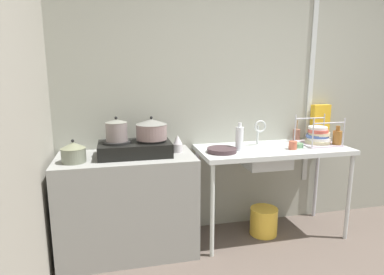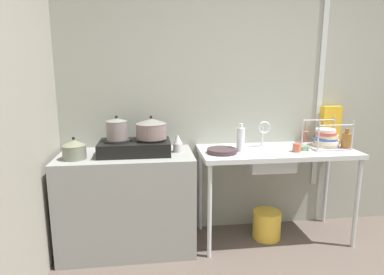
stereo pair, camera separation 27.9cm
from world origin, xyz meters
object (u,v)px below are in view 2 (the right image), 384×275
Objects in this scene: pot_beside_stove at (74,149)px; bottle_by_rack at (346,141)px; pot_on_left_burner at (117,129)px; pot_on_right_burner at (151,128)px; sink_basin at (270,160)px; cup_by_rack at (297,148)px; stove at (135,147)px; bucket_on_floor at (267,225)px; small_bowl_on_drainboard at (301,148)px; utensil_jar at (305,137)px; cereal_box at (330,124)px; dish_rack at (326,139)px; bottle_by_sink at (241,139)px; faucet at (264,130)px; percolator at (178,144)px; frying_pan at (222,151)px.

bottle_by_rack is (2.32, 0.04, -0.00)m from pot_beside_stove.
pot_on_left_burner reaches higher than pot_on_right_burner.
cup_by_rack is (0.20, -0.09, 0.12)m from sink_basin.
stove is 1.42m from bucket_on_floor.
utensil_jar is at bearing 59.79° from small_bowl_on_drainboard.
cereal_box is (2.01, 0.24, -0.04)m from pot_on_left_burner.
pot_on_left_burner reaches higher than sink_basin.
dish_rack is 0.95m from bucket_on_floor.
utensil_jar reaches higher than bottle_by_rack.
small_bowl_on_drainboard is 0.32m from utensil_jar.
pot_beside_stove is at bearing -179.07° from bottle_by_rack.
utensil_jar is at bearing 20.64° from bottle_by_sink.
dish_rack is 0.82m from bottle_by_sink.
faucet is at bearing 97.50° from sink_basin.
bottle_by_sink reaches higher than bucket_on_floor.
percolator is 0.58× the size of bucket_on_floor.
faucet reaches higher than bucket_on_floor.
pot_on_right_burner is 1.72m from bottle_by_rack.
frying_pan is 0.73m from small_bowl_on_drainboard.
sink_basin is 1.56× the size of frying_pan.
stove is 1.72m from dish_rack.
percolator is at bearing 176.55° from bottle_by_rack.
percolator is at bearing -175.64° from cereal_box.
pot_beside_stove is at bearing -179.98° from cup_by_rack.
stove is 0.90m from bottle_by_sink.
cup_by_rack is at bearing -8.37° from bottle_by_sink.
pot_on_left_burner reaches higher than bucket_on_floor.
pot_on_left_burner is 0.59× the size of dish_rack.
dish_rack is at bearing 2.95° from bucket_on_floor.
stove is at bearing 0.00° from pot_on_left_burner.
faucet is at bearing 30.41° from bottle_by_sink.
dish_rack is at bearing 0.97° from stove.
pot_beside_stove is at bearing -178.02° from small_bowl_on_drainboard.
cereal_box is at bearing 9.38° from faucet.
small_bowl_on_drainboard is at bearing -166.02° from dish_rack.
utensil_jar is (0.46, 0.12, -0.10)m from faucet.
pot_on_right_burner is at bearing 173.89° from frying_pan.
pot_beside_stove is 1.00× the size of bottle_by_rack.
sink_basin is 5.49× the size of cup_by_rack.
small_bowl_on_drainboard is at bearing -4.47° from sink_basin.
cereal_box reaches higher than pot_on_right_burner.
bottle_by_rack is at bearing -5.65° from bucket_on_floor.
faucet is 0.34m from cup_by_rack.
cereal_box is (0.01, 0.30, 0.10)m from bottle_by_rack.
bottle_by_sink is at bearing -2.01° from stove.
bottle_by_sink is (-0.48, 0.07, 0.07)m from cup_by_rack.
pot_beside_stove is 2.57× the size of cup_by_rack.
pot_beside_stove reaches higher than cup_by_rack.
cup_by_rack is (1.02, -0.13, -0.04)m from percolator.
pot_beside_stove is at bearing -172.22° from faucet.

